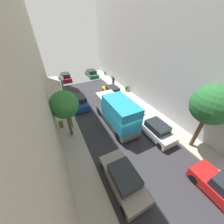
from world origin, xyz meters
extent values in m
plane|color=#2D2D33|center=(0.00, 0.00, 0.00)|extent=(32.00, 32.00, 0.00)
cube|color=#A8A399|center=(-5.00, 0.00, 0.07)|extent=(2.00, 44.00, 0.15)
cube|color=#A8A399|center=(5.00, 0.00, 0.07)|extent=(2.00, 44.00, 0.15)
cube|color=gray|center=(-2.70, -3.93, 0.55)|extent=(1.76, 4.20, 0.76)
cube|color=#1E2328|center=(-2.70, -4.08, 1.25)|extent=(1.56, 2.10, 0.64)
cylinder|color=black|center=(-3.48, -2.38, 0.32)|extent=(0.22, 0.64, 0.64)
cylinder|color=black|center=(-1.92, -2.38, 0.32)|extent=(0.22, 0.64, 0.64)
cylinder|color=black|center=(-3.48, -5.48, 0.32)|extent=(0.22, 0.64, 0.64)
cylinder|color=black|center=(-1.92, -5.48, 0.32)|extent=(0.22, 0.64, 0.64)
cube|color=#194799|center=(-2.70, 7.74, 0.55)|extent=(1.76, 4.20, 0.76)
cube|color=#1E2328|center=(-2.70, 7.59, 1.25)|extent=(1.56, 2.10, 0.64)
cylinder|color=black|center=(-3.48, 9.29, 0.32)|extent=(0.22, 0.64, 0.64)
cylinder|color=black|center=(-1.92, 9.29, 0.32)|extent=(0.22, 0.64, 0.64)
cylinder|color=black|center=(-3.48, 6.19, 0.32)|extent=(0.22, 0.64, 0.64)
cylinder|color=black|center=(-1.92, 6.19, 0.32)|extent=(0.22, 0.64, 0.64)
cube|color=maroon|center=(-2.70, 18.43, 0.55)|extent=(1.76, 4.20, 0.76)
cube|color=#1E2328|center=(-2.70, 18.28, 1.25)|extent=(1.56, 2.10, 0.64)
cylinder|color=black|center=(-3.48, 19.98, 0.32)|extent=(0.22, 0.64, 0.64)
cylinder|color=black|center=(-1.92, 19.98, 0.32)|extent=(0.22, 0.64, 0.64)
cylinder|color=black|center=(-3.48, 16.88, 0.32)|extent=(0.22, 0.64, 0.64)
cylinder|color=black|center=(-1.92, 16.88, 0.32)|extent=(0.22, 0.64, 0.64)
cylinder|color=black|center=(1.92, -6.11, 0.32)|extent=(0.22, 0.64, 0.64)
cylinder|color=black|center=(3.48, -6.11, 0.32)|extent=(0.22, 0.64, 0.64)
cube|color=silver|center=(2.70, -1.24, 0.55)|extent=(1.76, 4.20, 0.76)
cube|color=#1E2328|center=(2.70, -1.39, 1.25)|extent=(1.56, 2.10, 0.64)
cylinder|color=black|center=(1.92, 0.31, 0.32)|extent=(0.22, 0.64, 0.64)
cylinder|color=black|center=(3.48, 0.31, 0.32)|extent=(0.22, 0.64, 0.64)
cylinder|color=black|center=(1.92, -2.79, 0.32)|extent=(0.22, 0.64, 0.64)
cylinder|color=black|center=(3.48, -2.79, 0.32)|extent=(0.22, 0.64, 0.64)
cube|color=gold|center=(2.70, 8.45, 0.55)|extent=(1.76, 4.20, 0.76)
cube|color=#1E2328|center=(2.70, 8.30, 1.25)|extent=(1.56, 2.10, 0.64)
cylinder|color=black|center=(1.92, 10.00, 0.32)|extent=(0.22, 0.64, 0.64)
cylinder|color=black|center=(3.48, 10.00, 0.32)|extent=(0.22, 0.64, 0.64)
cylinder|color=black|center=(1.92, 6.90, 0.32)|extent=(0.22, 0.64, 0.64)
cylinder|color=black|center=(3.48, 6.90, 0.32)|extent=(0.22, 0.64, 0.64)
cube|color=#1E6638|center=(2.70, 18.23, 0.55)|extent=(1.76, 4.20, 0.76)
cube|color=#1E2328|center=(2.70, 18.08, 1.25)|extent=(1.56, 2.10, 0.64)
cylinder|color=black|center=(1.92, 19.78, 0.32)|extent=(0.22, 0.64, 0.64)
cylinder|color=black|center=(3.48, 19.78, 0.32)|extent=(0.22, 0.64, 0.64)
cylinder|color=black|center=(1.92, 16.68, 0.32)|extent=(0.22, 0.64, 0.64)
cylinder|color=black|center=(3.48, 16.68, 0.32)|extent=(0.22, 0.64, 0.64)
cube|color=#4C4C51|center=(0.00, 2.15, 0.73)|extent=(2.20, 6.60, 0.50)
cube|color=#B7B7BC|center=(0.00, 4.55, 1.83)|extent=(2.10, 1.80, 1.70)
cube|color=#1E8CB7|center=(0.00, 1.15, 2.18)|extent=(2.24, 4.20, 2.40)
cylinder|color=black|center=(-0.98, 4.75, 0.48)|extent=(0.30, 0.96, 0.96)
cylinder|color=black|center=(0.98, 4.75, 0.48)|extent=(0.30, 0.96, 0.96)
cylinder|color=black|center=(-0.98, -0.25, 0.48)|extent=(0.30, 0.96, 0.96)
cylinder|color=black|center=(0.98, -0.25, 0.48)|extent=(0.30, 0.96, 0.96)
cylinder|color=#2D334C|center=(4.49, 11.73, 0.56)|extent=(0.18, 0.18, 0.82)
cylinder|color=#2D334C|center=(4.71, 11.73, 0.56)|extent=(0.18, 0.18, 0.82)
cylinder|color=#262626|center=(4.60, 11.73, 1.29)|extent=(0.36, 0.36, 0.64)
sphere|color=tan|center=(4.60, 11.73, 1.75)|extent=(0.24, 0.24, 0.24)
cylinder|color=brown|center=(-4.90, 2.45, 1.47)|extent=(0.26, 0.26, 2.65)
sphere|color=#2D7233|center=(-4.90, 2.45, 3.72)|extent=(2.46, 2.46, 2.46)
cylinder|color=brown|center=(4.75, -3.89, 1.78)|extent=(0.33, 0.33, 3.25)
sphere|color=#23602D|center=(4.75, -3.89, 4.53)|extent=(3.02, 3.02, 3.02)
cylinder|color=#B2A899|center=(5.71, 14.26, 0.37)|extent=(0.36, 0.36, 0.45)
sphere|color=#38843D|center=(5.71, 14.26, 0.80)|extent=(0.52, 0.52, 0.52)
cylinder|color=#B2A899|center=(5.68, 18.00, 0.30)|extent=(0.44, 0.44, 0.30)
sphere|color=#38843D|center=(5.68, 18.00, 0.64)|extent=(0.48, 0.48, 0.48)
cylinder|color=#B2A899|center=(5.59, 8.71, 0.30)|extent=(0.49, 0.49, 0.29)
sphere|color=#2D7233|center=(5.59, 8.71, 0.71)|extent=(0.68, 0.68, 0.68)
cylinder|color=brown|center=(-5.64, 4.14, 0.37)|extent=(0.38, 0.38, 0.44)
sphere|color=#38843D|center=(-5.64, 4.14, 0.77)|extent=(0.45, 0.45, 0.45)
cylinder|color=#26723F|center=(-4.60, 3.60, 2.78)|extent=(0.16, 0.16, 5.26)
sphere|color=white|center=(-4.60, 3.60, 5.63)|extent=(0.44, 0.44, 0.44)
camera|label=1|loc=(-5.34, -7.53, 9.34)|focal=19.95mm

